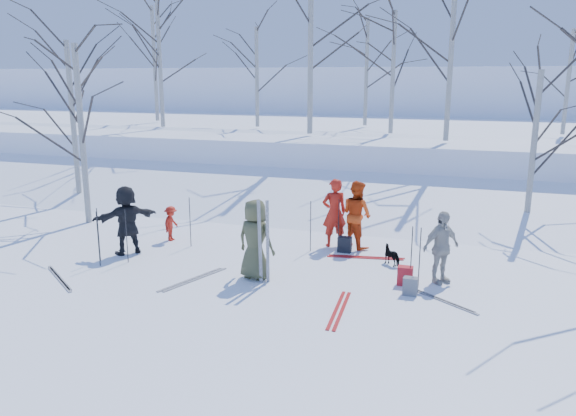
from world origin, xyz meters
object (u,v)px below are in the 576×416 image
(skier_olive_center, at_px, (255,239))
(backpack_red, at_px, (405,276))
(skier_grey_west, at_px, (127,220))
(dog, at_px, (393,255))
(skier_redor_behind, at_px, (357,214))
(backpack_dark, at_px, (345,244))
(skier_red_seated, at_px, (171,223))
(skier_cream_east, at_px, (441,247))
(skier_red_north, at_px, (334,213))
(backpack_grey, at_px, (410,286))

(skier_olive_center, bearing_deg, backpack_red, -157.34)
(skier_grey_west, height_order, dog, skier_grey_west)
(skier_redor_behind, xyz_separation_m, backpack_red, (1.58, -2.43, -0.69))
(dog, xyz_separation_m, backpack_dark, (-1.32, 0.62, -0.04))
(skier_red_seated, relative_size, dog, 1.73)
(skier_redor_behind, distance_m, skier_cream_east, 3.06)
(skier_olive_center, relative_size, skier_cream_east, 1.12)
(skier_red_north, relative_size, skier_grey_west, 1.03)
(skier_redor_behind, distance_m, backpack_grey, 3.53)
(skier_olive_center, bearing_deg, skier_cream_east, -153.71)
(skier_grey_west, bearing_deg, skier_red_north, 155.53)
(skier_red_seated, bearing_deg, skier_redor_behind, -81.31)
(backpack_red, bearing_deg, skier_redor_behind, 122.94)
(skier_redor_behind, bearing_deg, dog, 171.59)
(skier_redor_behind, height_order, skier_red_seated, skier_redor_behind)
(skier_olive_center, xyz_separation_m, backpack_grey, (3.43, 0.07, -0.72))
(skier_redor_behind, bearing_deg, backpack_red, 159.96)
(skier_red_seated, distance_m, backpack_grey, 7.04)
(skier_red_north, xyz_separation_m, skier_cream_east, (2.87, -1.96, -0.11))
(backpack_red, xyz_separation_m, backpack_grey, (0.17, -0.54, -0.02))
(skier_redor_behind, bearing_deg, skier_olive_center, 98.26)
(backpack_grey, xyz_separation_m, backpack_dark, (-1.94, 2.46, 0.01))
(skier_red_seated, xyz_separation_m, backpack_red, (6.57, -1.45, -0.28))
(skier_cream_east, relative_size, backpack_dark, 4.05)
(skier_olive_center, xyz_separation_m, backpack_red, (3.25, 0.62, -0.70))
(skier_cream_east, bearing_deg, backpack_grey, -163.97)
(skier_cream_east, xyz_separation_m, dog, (-1.15, 0.90, -0.57))
(dog, relative_size, backpack_red, 1.33)
(backpack_grey, height_order, backpack_dark, backpack_dark)
(skier_olive_center, height_order, skier_red_north, skier_red_north)
(skier_red_seated, height_order, backpack_grey, skier_red_seated)
(skier_olive_center, height_order, backpack_grey, skier_olive_center)
(skier_red_seated, height_order, dog, skier_red_seated)
(dog, bearing_deg, backpack_dark, -79.00)
(skier_grey_west, height_order, backpack_red, skier_grey_west)
(skier_olive_center, distance_m, skier_redor_behind, 3.48)
(skier_olive_center, distance_m, skier_red_seated, 3.93)
(skier_olive_center, xyz_separation_m, skier_redor_behind, (1.68, 3.05, -0.01))
(skier_red_north, relative_size, skier_red_seated, 1.89)
(skier_olive_center, bearing_deg, backpack_dark, -108.42)
(skier_cream_east, bearing_deg, skier_red_seated, 127.03)
(skier_cream_east, bearing_deg, dog, 97.34)
(skier_cream_east, xyz_separation_m, backpack_grey, (-0.53, -0.94, -0.62))
(skier_red_seated, bearing_deg, backpack_grey, -108.95)
(backpack_red, bearing_deg, skier_cream_east, 29.54)
(skier_grey_west, distance_m, backpack_grey, 7.26)
(dog, bearing_deg, skier_redor_behind, -99.27)
(backpack_dark, bearing_deg, backpack_grey, -51.65)
(skier_redor_behind, relative_size, backpack_red, 4.28)
(skier_grey_west, relative_size, dog, 3.17)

